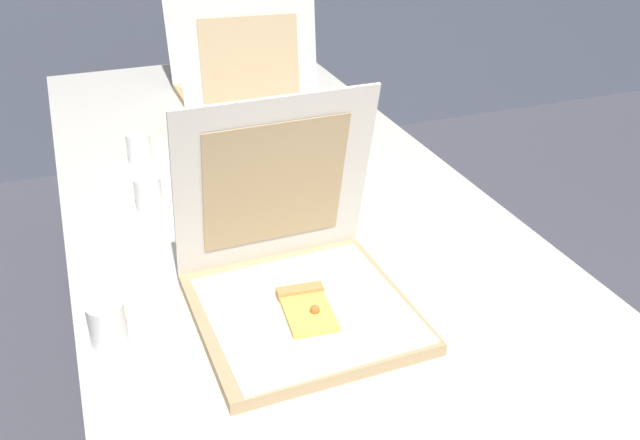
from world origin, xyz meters
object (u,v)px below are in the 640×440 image
pizza_box_back (236,80)px  pizza_box_front (297,283)px  cup_white_mid (148,193)px  cup_white_far (139,147)px  pizza_box_middle (262,140)px  table (283,226)px  cup_white_near_left (107,323)px

pizza_box_back → pizza_box_front: bearing=-100.1°
pizza_box_back → cup_white_mid: pizza_box_back is taller
pizza_box_front → cup_white_mid: pizza_box_front is taller
cup_white_far → pizza_box_middle: bearing=-19.2°
table → cup_white_mid: 0.30m
cup_white_near_left → pizza_box_back: bearing=65.3°
table → cup_white_mid: (-0.27, 0.11, 0.08)m
cup_white_far → table: bearing=-55.3°
pizza_box_middle → pizza_box_front: bearing=-94.5°
cup_white_mid → pizza_box_back: bearing=60.3°
pizza_box_middle → cup_white_near_left: (-0.44, -0.60, -0.02)m
pizza_box_back → table: bearing=-97.9°
pizza_box_front → cup_white_near_left: pizza_box_front is taller
cup_white_near_left → pizza_box_middle: bearing=53.9°
table → pizza_box_back: size_ratio=5.71×
pizza_box_middle → cup_white_mid: size_ratio=6.02×
pizza_box_front → pizza_box_middle: size_ratio=0.83×
cup_white_mid → cup_white_near_left: same height
table → pizza_box_front: pizza_box_front is taller
cup_white_mid → cup_white_near_left: 0.46m
cup_white_near_left → table: bearing=39.5°
pizza_box_back → cup_white_near_left: pizza_box_back is taller
pizza_box_front → cup_white_mid: 0.50m
pizza_box_back → cup_white_mid: size_ratio=5.70×
cup_white_mid → cup_white_far: bearing=86.5°
pizza_box_middle → cup_white_far: pizza_box_middle is taller
pizza_box_middle → cup_white_mid: 0.34m
cup_white_near_left → cup_white_mid: bearing=73.5°
pizza_box_middle → cup_white_mid: (-0.30, -0.16, -0.02)m
table → cup_white_near_left: 0.53m
pizza_box_front → pizza_box_back: size_ratio=0.88×
cup_white_near_left → cup_white_far: bearing=78.1°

